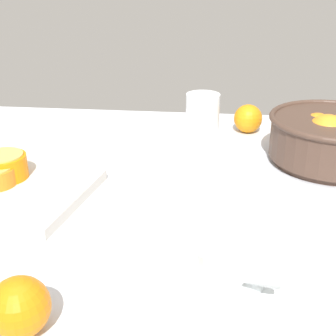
{
  "coord_description": "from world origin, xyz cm",
  "views": [
    {
      "loc": [
        4.93,
        -73.56,
        37.87
      ],
      "look_at": [
        -2.95,
        -0.55,
        4.48
      ],
      "focal_mm": 48.72,
      "sensor_mm": 36.0,
      "label": 1
    }
  ],
  "objects_px": {
    "loose_orange_2": "(248,119)",
    "juice_pitcher": "(226,319)",
    "orange_half_1": "(4,166)",
    "cutting_board": "(0,189)",
    "fruit_bowl": "(333,138)",
    "second_glass": "(202,118)",
    "loose_orange_4": "(19,307)"
  },
  "relations": [
    {
      "from": "cutting_board",
      "to": "second_glass",
      "type": "bearing_deg",
      "value": 43.74
    },
    {
      "from": "juice_pitcher",
      "to": "second_glass",
      "type": "distance_m",
      "value": 0.66
    },
    {
      "from": "loose_orange_2",
      "to": "fruit_bowl",
      "type": "bearing_deg",
      "value": -46.5
    },
    {
      "from": "orange_half_1",
      "to": "loose_orange_2",
      "type": "xyz_separation_m",
      "value": [
        0.45,
        0.35,
        -0.01
      ]
    },
    {
      "from": "cutting_board",
      "to": "orange_half_1",
      "type": "distance_m",
      "value": 0.04
    },
    {
      "from": "fruit_bowl",
      "to": "orange_half_1",
      "type": "bearing_deg",
      "value": -163.73
    },
    {
      "from": "second_glass",
      "to": "loose_orange_2",
      "type": "relative_size",
      "value": 1.51
    },
    {
      "from": "orange_half_1",
      "to": "juice_pitcher",
      "type": "bearing_deg",
      "value": -42.26
    },
    {
      "from": "loose_orange_2",
      "to": "loose_orange_4",
      "type": "bearing_deg",
      "value": -112.28
    },
    {
      "from": "juice_pitcher",
      "to": "second_glass",
      "type": "relative_size",
      "value": 1.47
    },
    {
      "from": "juice_pitcher",
      "to": "loose_orange_2",
      "type": "bearing_deg",
      "value": 85.15
    },
    {
      "from": "fruit_bowl",
      "to": "cutting_board",
      "type": "height_order",
      "value": "fruit_bowl"
    },
    {
      "from": "juice_pitcher",
      "to": "orange_half_1",
      "type": "distance_m",
      "value": 0.53
    },
    {
      "from": "loose_orange_2",
      "to": "juice_pitcher",
      "type": "bearing_deg",
      "value": -94.85
    },
    {
      "from": "cutting_board",
      "to": "loose_orange_2",
      "type": "xyz_separation_m",
      "value": [
        0.45,
        0.37,
        0.02
      ]
    },
    {
      "from": "cutting_board",
      "to": "orange_half_1",
      "type": "relative_size",
      "value": 3.74
    },
    {
      "from": "orange_half_1",
      "to": "cutting_board",
      "type": "bearing_deg",
      "value": -88.84
    },
    {
      "from": "juice_pitcher",
      "to": "orange_half_1",
      "type": "bearing_deg",
      "value": 137.74
    },
    {
      "from": "loose_orange_4",
      "to": "second_glass",
      "type": "bearing_deg",
      "value": 74.89
    },
    {
      "from": "cutting_board",
      "to": "orange_half_1",
      "type": "bearing_deg",
      "value": 91.16
    },
    {
      "from": "fruit_bowl",
      "to": "loose_orange_2",
      "type": "distance_m",
      "value": 0.23
    },
    {
      "from": "fruit_bowl",
      "to": "loose_orange_2",
      "type": "xyz_separation_m",
      "value": [
        -0.16,
        0.17,
        -0.02
      ]
    },
    {
      "from": "second_glass",
      "to": "orange_half_1",
      "type": "distance_m",
      "value": 0.46
    },
    {
      "from": "fruit_bowl",
      "to": "juice_pitcher",
      "type": "bearing_deg",
      "value": -112.2
    },
    {
      "from": "juice_pitcher",
      "to": "cutting_board",
      "type": "xyz_separation_m",
      "value": [
        -0.39,
        0.33,
        -0.05
      ]
    },
    {
      "from": "cutting_board",
      "to": "orange_half_1",
      "type": "xyz_separation_m",
      "value": [
        -0.0,
        0.03,
        0.03
      ]
    },
    {
      "from": "juice_pitcher",
      "to": "loose_orange_2",
      "type": "height_order",
      "value": "juice_pitcher"
    },
    {
      "from": "fruit_bowl",
      "to": "loose_orange_4",
      "type": "height_order",
      "value": "fruit_bowl"
    },
    {
      "from": "fruit_bowl",
      "to": "loose_orange_2",
      "type": "relative_size",
      "value": 3.84
    },
    {
      "from": "cutting_board",
      "to": "loose_orange_2",
      "type": "distance_m",
      "value": 0.59
    },
    {
      "from": "loose_orange_2",
      "to": "second_glass",
      "type": "bearing_deg",
      "value": -158.08
    },
    {
      "from": "juice_pitcher",
      "to": "loose_orange_4",
      "type": "height_order",
      "value": "juice_pitcher"
    }
  ]
}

